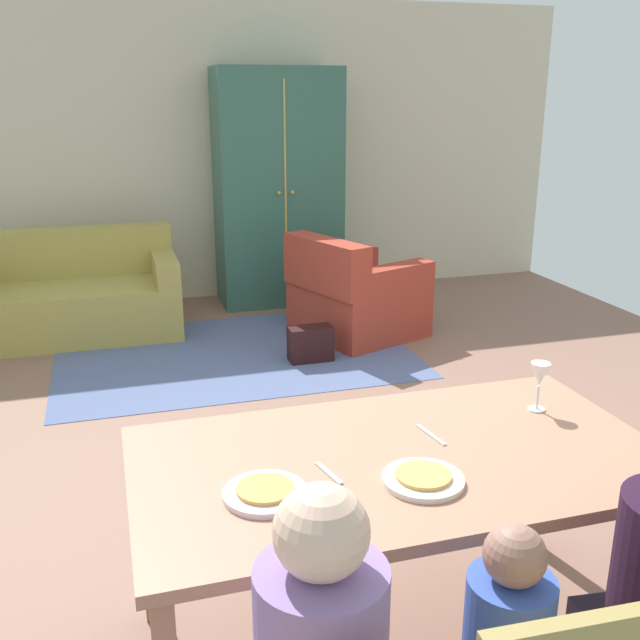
{
  "coord_description": "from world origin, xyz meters",
  "views": [
    {
      "loc": [
        -1.0,
        -3.19,
        1.89
      ],
      "look_at": [
        -0.06,
        -0.04,
        0.85
      ],
      "focal_mm": 40.65,
      "sensor_mm": 36.0,
      "label": 1
    }
  ],
  "objects": [
    {
      "name": "couch",
      "position": [
        -1.3,
        2.77,
        0.3
      ],
      "size": [
        1.64,
        0.86,
        0.82
      ],
      "color": "#A69648",
      "rests_on": "ground_plane"
    },
    {
      "name": "plate_near_man",
      "position": [
        -0.62,
        -1.36,
        0.77
      ],
      "size": [
        0.25,
        0.25,
        0.02
      ],
      "primitive_type": "cylinder",
      "color": "silver",
      "rests_on": "dining_table"
    },
    {
      "name": "pizza_near_man",
      "position": [
        -0.62,
        -1.36,
        0.78
      ],
      "size": [
        0.17,
        0.17,
        0.01
      ],
      "primitive_type": "cylinder",
      "color": "gold",
      "rests_on": "plate_near_man"
    },
    {
      "name": "plate_near_child",
      "position": [
        -0.14,
        -1.42,
        0.77
      ],
      "size": [
        0.25,
        0.25,
        0.02
      ],
      "primitive_type": "cylinder",
      "color": "silver",
      "rests_on": "dining_table"
    },
    {
      "name": "wine_glass",
      "position": [
        0.48,
        -1.06,
        0.89
      ],
      "size": [
        0.07,
        0.07,
        0.19
      ],
      "color": "silver",
      "rests_on": "dining_table"
    },
    {
      "name": "fork",
      "position": [
        -0.4,
        -1.29,
        0.76
      ],
      "size": [
        0.05,
        0.15,
        0.01
      ],
      "primitive_type": "cube",
      "rotation": [
        0.0,
        0.0,
        0.23
      ],
      "color": "silver",
      "rests_on": "dining_table"
    },
    {
      "name": "ground_plane",
      "position": [
        0.0,
        0.5,
        -0.01
      ],
      "size": [
        6.9,
        6.19,
        0.02
      ],
      "primitive_type": "cube",
      "color": "#856050"
    },
    {
      "name": "armchair",
      "position": [
        0.86,
        2.09,
        0.32
      ],
      "size": [
        1.1,
        1.1,
        0.82
      ],
      "color": "#A33728",
      "rests_on": "ground_plane"
    },
    {
      "name": "back_wall",
      "position": [
        0.0,
        3.64,
        1.35
      ],
      "size": [
        6.9,
        0.1,
        2.7
      ],
      "primitive_type": "cube",
      "color": "beige",
      "rests_on": "ground_plane"
    },
    {
      "name": "knife",
      "position": [
        0.01,
        -1.14,
        0.76
      ],
      "size": [
        0.04,
        0.17,
        0.01
      ],
      "primitive_type": "cube",
      "rotation": [
        0.0,
        0.0,
        0.15
      ],
      "color": "silver",
      "rests_on": "dining_table"
    },
    {
      "name": "dining_table",
      "position": [
        -0.14,
        -1.24,
        0.69
      ],
      "size": [
        1.72,
        0.94,
        0.76
      ],
      "color": "#AE775D",
      "rests_on": "ground_plane"
    },
    {
      "name": "handbag",
      "position": [
        0.36,
        1.61,
        0.13
      ],
      "size": [
        0.32,
        0.16,
        0.26
      ],
      "primitive_type": "cube",
      "color": "black",
      "rests_on": "ground_plane"
    },
    {
      "name": "armoire",
      "position": [
        0.53,
        3.25,
        1.05
      ],
      "size": [
        1.1,
        0.59,
        2.1
      ],
      "color": "#325F4F",
      "rests_on": "ground_plane"
    },
    {
      "name": "area_rug",
      "position": [
        -0.15,
        1.91,
        0.0
      ],
      "size": [
        2.6,
        1.8,
        0.01
      ],
      "primitive_type": "cube",
      "color": "slate",
      "rests_on": "ground_plane"
    },
    {
      "name": "pizza_near_child",
      "position": [
        -0.14,
        -1.42,
        0.78
      ],
      "size": [
        0.17,
        0.17,
        0.01
      ],
      "primitive_type": "cylinder",
      "color": "#E5A751",
      "rests_on": "plate_near_child"
    }
  ]
}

